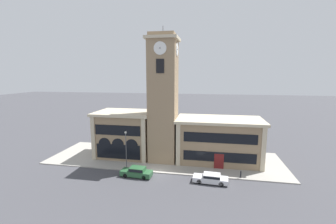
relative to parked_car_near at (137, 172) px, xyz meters
name	(u,v)px	position (x,y,z in m)	size (l,w,h in m)	color
ground_plane	(156,173)	(2.59, 1.60, -0.76)	(300.00, 300.00, 0.00)	#424247
sidewalk_kerb	(164,158)	(2.59, 7.82, -0.69)	(40.90, 12.44, 0.15)	#A39E93
clock_tower	(163,99)	(2.59, 7.16, 10.09)	(5.26, 5.26, 22.81)	#937A5B
town_hall_left_wing	(125,133)	(-4.91, 8.43, 3.43)	(10.53, 7.85, 8.32)	#937A5B
town_hall_right_wing	(219,140)	(12.10, 8.44, 3.07)	(14.57, 7.85, 7.61)	#937A5B
parked_car_near	(137,172)	(0.00, 0.00, 0.00)	(4.78, 2.01, 1.46)	#285633
parked_car_mid	(211,178)	(10.84, 0.00, -0.07)	(4.94, 2.09, 1.30)	silver
street_lamp	(126,144)	(-2.47, 2.32, 3.35)	(0.36, 0.36, 6.08)	#4C4C51
bollard	(241,174)	(15.12, 2.06, -0.09)	(0.18, 0.18, 1.06)	black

